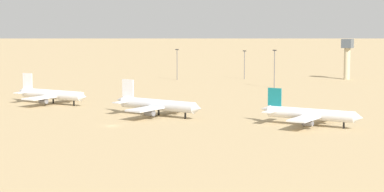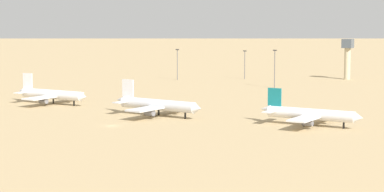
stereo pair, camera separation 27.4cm
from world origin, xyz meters
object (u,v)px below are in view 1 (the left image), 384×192
at_px(parked_jet_white_1, 51,94).
at_px(control_tower, 347,55).
at_px(light_pole_east, 177,62).
at_px(light_pole_west, 274,66).
at_px(parked_jet_white_2, 157,105).
at_px(parked_jet_teal_3, 310,114).
at_px(light_pole_mid, 244,62).

distance_m(parked_jet_white_1, control_tower, 168.88).
bearing_deg(control_tower, light_pole_east, -149.28).
height_order(parked_jet_white_1, light_pole_east, light_pole_east).
bearing_deg(light_pole_west, parked_jet_white_2, -88.55).
xyz_separation_m(control_tower, light_pole_west, (-15.70, -58.40, -2.59)).
height_order(light_pole_west, light_pole_east, light_pole_west).
xyz_separation_m(parked_jet_white_2, light_pole_east, (-62.06, 119.59, 5.30)).
xyz_separation_m(parked_jet_teal_3, light_pole_west, (-54.24, 101.54, 6.36)).
bearing_deg(parked_jet_white_1, light_pole_east, 97.56).
xyz_separation_m(parked_jet_white_1, parked_jet_teal_3, (103.48, -4.28, -0.06)).
distance_m(parked_jet_white_1, parked_jet_teal_3, 103.57).
bearing_deg(control_tower, light_pole_west, -105.05).
bearing_deg(parked_jet_teal_3, light_pole_mid, 124.14).
bearing_deg(parked_jet_teal_3, control_tower, 105.56).
xyz_separation_m(light_pole_west, light_pole_mid, (-31.19, 34.52, -1.32)).
xyz_separation_m(parked_jet_white_1, light_pole_east, (-10.16, 111.03, 5.45)).
xyz_separation_m(parked_jet_white_1, control_tower, (64.94, 155.65, 8.89)).
distance_m(parked_jet_teal_3, control_tower, 164.75).
bearing_deg(light_pole_east, parked_jet_white_2, -62.57).
height_order(control_tower, light_pole_mid, control_tower).
distance_m(parked_jet_white_1, light_pole_mid, 133.10).
bearing_deg(light_pole_east, parked_jet_white_1, -84.77).
distance_m(parked_jet_white_1, parked_jet_white_2, 52.61).
distance_m(parked_jet_white_2, control_tower, 164.95).
height_order(control_tower, light_pole_west, control_tower).
relative_size(light_pole_mid, light_pole_east, 0.94).
height_order(light_pole_mid, light_pole_east, light_pole_east).
bearing_deg(control_tower, parked_jet_teal_3, -76.45).
distance_m(light_pole_west, light_pole_east, 60.97).
bearing_deg(light_pole_mid, parked_jet_white_2, -76.44).
height_order(parked_jet_white_1, parked_jet_white_2, parked_jet_white_2).
bearing_deg(light_pole_east, control_tower, 30.72).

